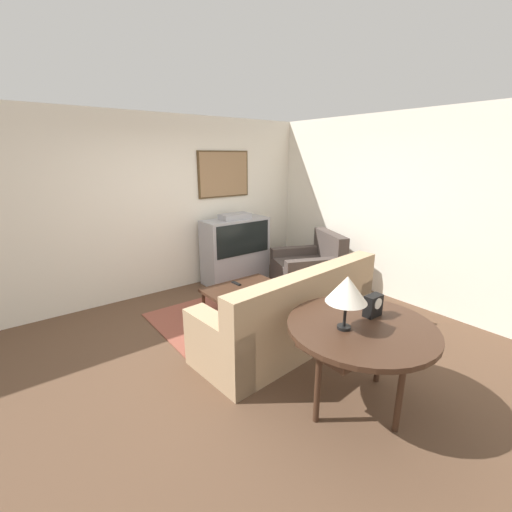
{
  "coord_description": "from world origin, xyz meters",
  "views": [
    {
      "loc": [
        -2.03,
        -2.9,
        2.11
      ],
      "look_at": [
        0.77,
        0.74,
        0.75
      ],
      "focal_mm": 24.0,
      "sensor_mm": 36.0,
      "label": 1
    }
  ],
  "objects_px": {
    "console_table": "(361,332)",
    "table_lamp": "(347,290)",
    "couch": "(290,318)",
    "coffee_table": "(240,289)",
    "mantel_clock": "(373,305)",
    "armchair": "(309,270)",
    "tv": "(235,250)"
  },
  "relations": [
    {
      "from": "couch",
      "to": "coffee_table",
      "type": "height_order",
      "value": "couch"
    },
    {
      "from": "tv",
      "to": "armchair",
      "type": "bearing_deg",
      "value": -50.35
    },
    {
      "from": "tv",
      "to": "coffee_table",
      "type": "height_order",
      "value": "tv"
    },
    {
      "from": "console_table",
      "to": "table_lamp",
      "type": "height_order",
      "value": "table_lamp"
    },
    {
      "from": "armchair",
      "to": "table_lamp",
      "type": "distance_m",
      "value": 2.99
    },
    {
      "from": "table_lamp",
      "to": "couch",
      "type": "bearing_deg",
      "value": 69.32
    },
    {
      "from": "table_lamp",
      "to": "mantel_clock",
      "type": "relative_size",
      "value": 2.34
    },
    {
      "from": "tv",
      "to": "mantel_clock",
      "type": "height_order",
      "value": "tv"
    },
    {
      "from": "tv",
      "to": "console_table",
      "type": "bearing_deg",
      "value": -105.96
    },
    {
      "from": "tv",
      "to": "couch",
      "type": "height_order",
      "value": "tv"
    },
    {
      "from": "couch",
      "to": "mantel_clock",
      "type": "xyz_separation_m",
      "value": [
        -0.0,
        -1.02,
        0.53
      ]
    },
    {
      "from": "tv",
      "to": "armchair",
      "type": "distance_m",
      "value": 1.28
    },
    {
      "from": "tv",
      "to": "console_table",
      "type": "height_order",
      "value": "tv"
    },
    {
      "from": "tv",
      "to": "couch",
      "type": "relative_size",
      "value": 0.52
    },
    {
      "from": "armchair",
      "to": "console_table",
      "type": "bearing_deg",
      "value": -14.49
    },
    {
      "from": "tv",
      "to": "couch",
      "type": "xyz_separation_m",
      "value": [
        -0.69,
        -2.12,
        -0.22
      ]
    },
    {
      "from": "tv",
      "to": "coffee_table",
      "type": "distance_m",
      "value": 1.36
    },
    {
      "from": "couch",
      "to": "table_lamp",
      "type": "height_order",
      "value": "table_lamp"
    },
    {
      "from": "couch",
      "to": "coffee_table",
      "type": "distance_m",
      "value": 0.98
    },
    {
      "from": "tv",
      "to": "console_table",
      "type": "relative_size",
      "value": 0.97
    },
    {
      "from": "console_table",
      "to": "table_lamp",
      "type": "bearing_deg",
      "value": 162.5
    },
    {
      "from": "console_table",
      "to": "table_lamp",
      "type": "distance_m",
      "value": 0.44
    },
    {
      "from": "coffee_table",
      "to": "armchair",
      "type": "bearing_deg",
      "value": 6.72
    },
    {
      "from": "coffee_table",
      "to": "console_table",
      "type": "height_order",
      "value": "console_table"
    },
    {
      "from": "coffee_table",
      "to": "console_table",
      "type": "relative_size",
      "value": 0.83
    },
    {
      "from": "coffee_table",
      "to": "tv",
      "type": "bearing_deg",
      "value": 58.44
    },
    {
      "from": "tv",
      "to": "mantel_clock",
      "type": "bearing_deg",
      "value": -102.52
    },
    {
      "from": "armchair",
      "to": "coffee_table",
      "type": "relative_size",
      "value": 1.25
    },
    {
      "from": "armchair",
      "to": "console_table",
      "type": "height_order",
      "value": "armchair"
    },
    {
      "from": "tv",
      "to": "table_lamp",
      "type": "xyz_separation_m",
      "value": [
        -1.08,
        -3.14,
        0.54
      ]
    },
    {
      "from": "tv",
      "to": "mantel_clock",
      "type": "xyz_separation_m",
      "value": [
        -0.7,
        -3.14,
        0.3
      ]
    },
    {
      "from": "couch",
      "to": "coffee_table",
      "type": "bearing_deg",
      "value": -93.82
    }
  ]
}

